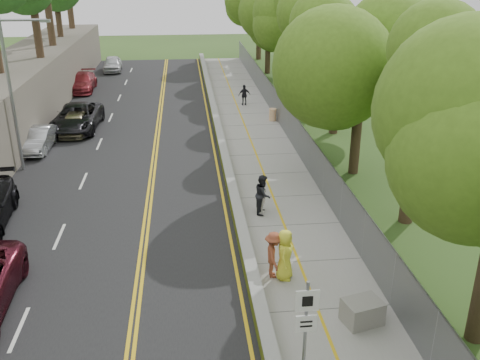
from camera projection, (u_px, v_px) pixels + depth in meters
ground at (251, 315)px, 17.18m from camera, size 140.00×140.00×0.00m
road at (124, 160)px, 30.44m from camera, size 11.20×66.00×0.04m
sidewalk at (262, 155)px, 31.21m from camera, size 4.20×66.00×0.05m
jersey_barrier at (223, 152)px, 30.88m from camera, size 0.42×66.00×0.60m
chainlink_fence at (298, 138)px, 31.04m from camera, size 0.04×66.00×2.00m
trees_fenceside at (345, 31)px, 28.97m from camera, size 7.00×66.00×14.00m
streetlight at (14, 85)px, 27.26m from camera, size 2.52×0.22×8.00m
signpost at (306, 321)px, 13.76m from camera, size 0.62×0.09×3.10m
construction_barrel at (273, 115)px, 37.64m from camera, size 0.52×0.52×0.85m
concrete_block at (362, 312)px, 16.64m from camera, size 1.34×1.14×0.77m
car_4 at (75, 123)px, 34.73m from camera, size 1.67×4.09×1.39m
car_5 at (38, 139)px, 31.72m from camera, size 1.53×4.13×1.35m
car_6 at (77, 118)px, 35.50m from camera, size 2.96×6.06×1.66m
car_7 at (82, 82)px, 46.08m from camera, size 2.22×5.25×1.51m
car_8 at (112, 64)px, 54.21m from camera, size 1.99×4.46×1.49m
painter_0 at (285, 255)px, 18.76m from camera, size 0.86×1.07×1.89m
painter_1 at (262, 194)px, 23.92m from camera, size 0.48×0.65×1.65m
painter_2 at (263, 194)px, 23.68m from camera, size 0.89×1.03×1.81m
painter_3 at (274, 255)px, 18.89m from camera, size 0.67×1.14×1.74m
person_far at (244, 95)px, 41.48m from camera, size 0.98×0.52×1.60m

